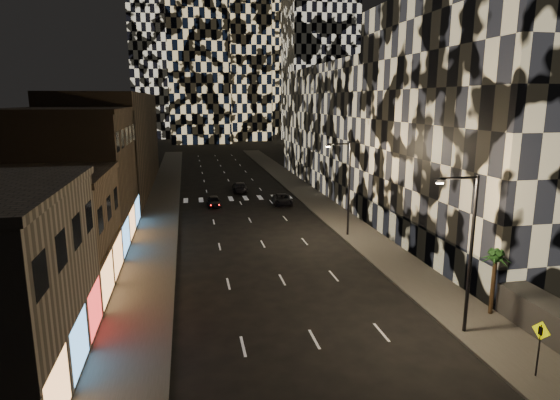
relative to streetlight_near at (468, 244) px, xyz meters
name	(u,v)px	position (x,y,z in m)	size (l,w,h in m)	color
sidewalk_left	(163,201)	(-18.35, 40.00, -5.28)	(4.00, 120.00, 0.15)	#47443F
sidewalk_right	(309,195)	(1.65, 40.00, -5.28)	(4.00, 120.00, 0.15)	#47443F
curb_left	(179,200)	(-16.25, 40.00, -5.28)	(0.20, 120.00, 0.15)	#4C4C47
curb_right	(295,196)	(-0.45, 40.00, -5.28)	(0.20, 120.00, 0.15)	#4C4C47
retail_tan	(33,237)	(-25.35, 11.00, -1.35)	(10.00, 10.00, 8.00)	#83694F
retail_brown	(73,178)	(-25.35, 23.50, 0.65)	(10.00, 15.00, 12.00)	#4F3E2D
retail_filler_left	(114,143)	(-25.35, 50.00, 1.65)	(10.00, 40.00, 14.00)	#4F3E2D
midrise_right	(497,125)	(11.65, 14.50, 5.65)	(16.00, 25.00, 22.00)	#232326
midrise_base	(409,235)	(3.95, 14.50, -3.85)	(0.60, 25.00, 3.00)	#383838
plinth_right	(559,326)	(4.65, -2.00, -4.35)	(2.00, 8.00, 2.00)	#383838
midrise_filler_right	(361,127)	(11.65, 47.00, 3.65)	(16.00, 40.00, 18.00)	#232326
streetlight_near	(468,244)	(0.00, 0.00, 0.00)	(2.55, 0.25, 9.00)	black
streetlight_far	(347,182)	(0.00, 20.00, 0.00)	(2.55, 0.25, 9.00)	black
car_dark_midlane	(214,201)	(-11.85, 35.74, -4.69)	(1.57, 3.90, 1.33)	black
car_dark_oncoming	(240,187)	(-7.60, 44.55, -4.63)	(2.03, 5.00, 1.45)	black
car_dark_rightlane	(282,200)	(-3.24, 34.96, -4.68)	(2.24, 4.86, 1.35)	black
ped_sign	(540,339)	(1.06, -4.70, -3.29)	(0.26, 0.92, 2.80)	black
palm_tree	(495,261)	(3.15, 1.75, -1.80)	(2.08, 2.10, 4.12)	#47331E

